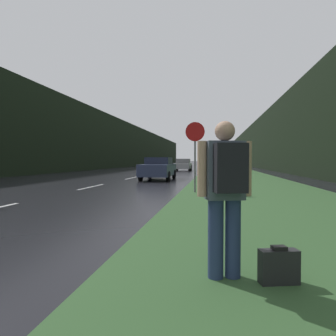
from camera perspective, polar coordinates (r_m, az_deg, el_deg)
The scene contains 10 objects.
grass_verge at distance 41.10m, azimuth 11.05°, elevation -0.24°, with size 6.00×240.00×0.02m, color #33562D.
lane_stripe_c at distance 14.82m, azimuth -14.33°, elevation -3.48°, with size 0.12×3.00×0.01m, color silver.
lane_stripe_d at distance 21.42m, azimuth -6.97°, elevation -1.89°, with size 0.12×3.00×0.01m, color silver.
treeline_far_side at distance 53.64m, azimuth -8.93°, elevation 4.46°, with size 2.00×140.00×8.02m, color black.
treeline_near_side at distance 51.68m, azimuth 17.30°, elevation 4.33°, with size 2.00×140.00×7.68m, color black.
stop_sign at distance 11.79m, azimuth 5.17°, elevation 3.78°, with size 0.75×0.07×2.77m.
hitchhiker_with_backpack at distance 3.25m, azimuth 10.91°, elevation -3.97°, with size 0.58×0.48×1.71m.
suitcase at distance 3.44m, azimuth 20.35°, elevation -17.27°, with size 0.42×0.24×0.41m.
car_passing_near at distance 19.42m, azimuth -1.84°, elevation -0.08°, with size 1.90×4.30×1.45m.
car_passing_far at distance 34.95m, azimuth 2.88°, elevation 0.61°, with size 1.89×4.14×1.41m.
Camera 1 is at (5.79, -1.05, 1.30)m, focal length 32.00 mm.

